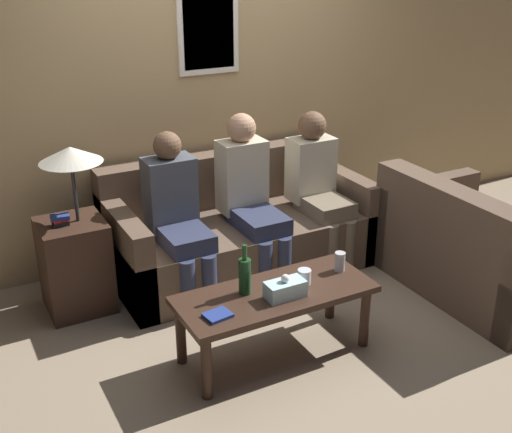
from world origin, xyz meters
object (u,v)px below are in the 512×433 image
coffee_table (275,301)px  person_middle (250,193)px  drinking_glass (304,277)px  person_left (177,212)px  couch_main (238,231)px  person_right (318,183)px  couch_side (479,253)px  wine_bottle (245,275)px

coffee_table → person_middle: person_middle is taller
drinking_glass → person_left: bearing=113.4°
coffee_table → drinking_glass: bearing=-0.1°
couch_main → person_middle: size_ratio=1.62×
person_right → drinking_glass: bearing=-126.9°
couch_side → drinking_glass: 1.47m
coffee_table → person_left: bearing=102.8°
person_middle → person_right: bearing=-2.7°
person_right → couch_side: bearing=-53.0°
couch_side → person_left: (-1.88, 0.96, 0.33)m
couch_side → person_right: (-0.73, 0.97, 0.34)m
couch_main → person_left: size_ratio=1.68×
coffee_table → person_right: (0.93, 0.97, 0.26)m
drinking_glass → couch_main: bearing=83.4°
coffee_table → wine_bottle: wine_bottle is taller
coffee_table → couch_main: bearing=73.9°
drinking_glass → person_right: person_right is taller
wine_bottle → person_right: 1.42m
coffee_table → person_middle: bearing=70.3°
couch_main → wine_bottle: (-0.49, -1.08, 0.26)m
wine_bottle → person_left: person_left is taller
couch_main → coffee_table: bearing=-106.1°
couch_main → coffee_table: couch_main is taller
wine_bottle → person_left: bearing=93.4°
drinking_glass → person_middle: person_middle is taller
coffee_table → person_right: size_ratio=1.02×
couch_main → coffee_table: (-0.33, -1.14, 0.08)m
couch_side → wine_bottle: (-1.83, 0.06, 0.26)m
coffee_table → couch_side: bearing=0.1°
couch_main → wine_bottle: size_ratio=6.27×
person_middle → drinking_glass: bearing=-99.1°
wine_bottle → person_middle: 1.08m
coffee_table → drinking_glass: 0.23m
person_left → person_right: same height
drinking_glass → person_right: (0.73, 0.97, 0.15)m
wine_bottle → drinking_glass: 0.38m
coffee_table → person_left: size_ratio=1.02×
coffee_table → drinking_glass: (0.20, -0.00, 0.11)m
wine_bottle → person_left: (-0.05, 0.90, 0.07)m
couch_main → couch_side: (1.33, -1.14, 0.00)m
coffee_table → person_middle: 1.10m
coffee_table → person_left: person_left is taller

